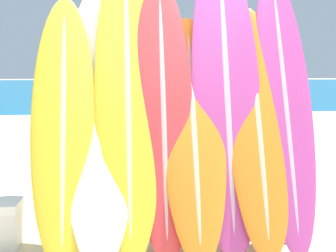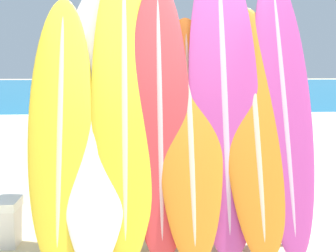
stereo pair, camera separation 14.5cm
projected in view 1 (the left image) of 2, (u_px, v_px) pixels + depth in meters
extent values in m
cube|color=#146693|center=(124.00, 85.00, 42.93)|extent=(120.00, 60.00, 0.00)
cube|color=white|center=(129.00, 115.00, 13.71)|extent=(120.00, 0.60, 0.01)
cylinder|color=gray|center=(46.00, 201.00, 3.18)|extent=(0.04, 0.04, 0.93)
cylinder|color=gray|center=(303.00, 192.00, 3.43)|extent=(0.04, 0.04, 0.93)
cylinder|color=gray|center=(179.00, 145.00, 3.24)|extent=(2.22, 0.04, 0.04)
cylinder|color=gray|center=(179.00, 235.00, 3.35)|extent=(2.22, 0.04, 0.04)
ellipsoid|color=yellow|center=(64.00, 127.00, 3.13)|extent=(0.52, 0.77, 2.13)
ellipsoid|color=beige|center=(64.00, 127.00, 3.13)|extent=(0.09, 0.75, 2.05)
ellipsoid|color=silver|center=(99.00, 117.00, 3.19)|extent=(0.59, 0.94, 2.27)
ellipsoid|color=silver|center=(99.00, 117.00, 3.19)|extent=(0.11, 0.91, 2.18)
ellipsoid|color=yellow|center=(128.00, 99.00, 3.22)|extent=(0.55, 0.89, 2.57)
ellipsoid|color=beige|center=(128.00, 99.00, 3.22)|extent=(0.10, 0.87, 2.47)
ellipsoid|color=red|center=(163.00, 115.00, 3.23)|extent=(0.50, 0.72, 2.31)
ellipsoid|color=#D59E9F|center=(163.00, 115.00, 3.23)|extent=(0.09, 0.70, 2.22)
ellipsoid|color=orange|center=(193.00, 134.00, 3.24)|extent=(0.54, 0.83, 1.99)
ellipsoid|color=beige|center=(193.00, 134.00, 3.24)|extent=(0.10, 0.81, 1.92)
ellipsoid|color=#B23D8E|center=(227.00, 97.00, 3.32)|extent=(0.60, 0.78, 2.59)
ellipsoid|color=#CAA1BE|center=(227.00, 97.00, 3.32)|extent=(0.11, 0.76, 2.49)
ellipsoid|color=orange|center=(258.00, 127.00, 3.31)|extent=(0.54, 0.82, 2.09)
ellipsoid|color=beige|center=(258.00, 127.00, 3.31)|extent=(0.10, 0.80, 2.01)
ellipsoid|color=#B23D8E|center=(285.00, 106.00, 3.38)|extent=(0.49, 0.91, 2.43)
ellipsoid|color=#CAA1BE|center=(285.00, 106.00, 3.38)|extent=(0.09, 0.88, 2.33)
cylinder|color=beige|center=(117.00, 108.00, 11.65)|extent=(0.12, 0.12, 0.83)
cylinder|color=beige|center=(123.00, 109.00, 11.61)|extent=(0.12, 0.12, 0.83)
cube|color=#478466|center=(119.00, 99.00, 11.59)|extent=(0.27, 0.21, 0.25)
cube|color=#DB3842|center=(119.00, 83.00, 11.52)|extent=(0.29, 0.24, 0.65)
sphere|color=beige|center=(119.00, 67.00, 11.46)|extent=(0.24, 0.24, 0.24)
cylinder|color=tan|center=(204.00, 125.00, 8.53)|extent=(0.10, 0.10, 0.71)
cylinder|color=tan|center=(200.00, 126.00, 8.40)|extent=(0.10, 0.10, 0.71)
cube|color=#478466|center=(202.00, 114.00, 8.43)|extent=(0.23, 0.23, 0.21)
cube|color=white|center=(202.00, 96.00, 8.38)|extent=(0.25, 0.25, 0.56)
sphere|color=tan|center=(202.00, 76.00, 8.32)|extent=(0.20, 0.20, 0.20)
cylinder|color=#A87A5B|center=(122.00, 114.00, 10.38)|extent=(0.11, 0.11, 0.75)
cylinder|color=#A87A5B|center=(123.00, 115.00, 10.22)|extent=(0.11, 0.11, 0.75)
cube|color=#CC4C3D|center=(122.00, 105.00, 10.27)|extent=(0.14, 0.22, 0.23)
cube|color=gold|center=(122.00, 89.00, 10.21)|extent=(0.16, 0.24, 0.59)
sphere|color=#A87A5B|center=(122.00, 72.00, 10.15)|extent=(0.21, 0.21, 0.21)
cylinder|color=tan|center=(174.00, 115.00, 10.50)|extent=(0.10, 0.10, 0.73)
cylinder|color=tan|center=(175.00, 114.00, 10.66)|extent=(0.10, 0.10, 0.73)
cube|color=#385693|center=(174.00, 105.00, 10.54)|extent=(0.18, 0.23, 0.22)
cube|color=#3370BC|center=(174.00, 90.00, 10.49)|extent=(0.20, 0.25, 0.57)
sphere|color=tan|center=(174.00, 74.00, 10.43)|extent=(0.21, 0.21, 0.21)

